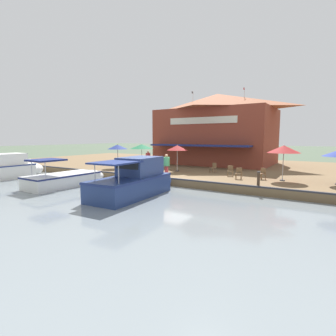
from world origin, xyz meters
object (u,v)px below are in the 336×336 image
(waterfront_restaurant, at_px, (216,128))
(patio_umbrella_near_quay_edge, at_px, (118,147))
(mooring_post, at_px, (258,179))
(motorboat_far_downstream, at_px, (69,178))
(cafe_chair_facing_river, at_px, (230,170))
(patio_umbrella_back_row, at_px, (284,149))
(cafe_chair_beside_entrance, at_px, (213,167))
(patio_umbrella_far_corner, at_px, (177,148))
(tree_upstream_bank, at_px, (202,124))
(patio_umbrella_mid_patio_right, at_px, (142,147))
(cafe_chair_back_row_seat, at_px, (239,173))
(person_near_entrance, at_px, (148,157))
(cafe_chair_mid_patio, at_px, (262,173))
(person_at_quay_edge, at_px, (166,162))
(motorboat_nearest_quay, at_px, (138,181))
(tree_behind_restaurant, at_px, (210,130))

(waterfront_restaurant, xyz_separation_m, patio_umbrella_near_quay_edge, (10.11, -6.72, -2.04))
(patio_umbrella_near_quay_edge, bearing_deg, waterfront_restaurant, 146.40)
(mooring_post, bearing_deg, motorboat_far_downstream, -72.24)
(cafe_chair_facing_river, bearing_deg, patio_umbrella_near_quay_edge, -87.37)
(waterfront_restaurant, bearing_deg, patio_umbrella_back_row, 42.60)
(patio_umbrella_back_row, bearing_deg, motorboat_far_downstream, -61.58)
(cafe_chair_beside_entrance, bearing_deg, patio_umbrella_far_corner, -71.31)
(motorboat_far_downstream, height_order, tree_upstream_bank, tree_upstream_bank)
(patio_umbrella_mid_patio_right, xyz_separation_m, cafe_chair_back_row_seat, (0.65, 9.71, -1.78))
(patio_umbrella_mid_patio_right, height_order, cafe_chair_facing_river, patio_umbrella_mid_patio_right)
(patio_umbrella_near_quay_edge, bearing_deg, cafe_chair_beside_entrance, 101.23)
(waterfront_restaurant, xyz_separation_m, person_near_entrance, (8.00, -4.40, -3.11))
(cafe_chair_mid_patio, height_order, motorboat_far_downstream, motorboat_far_downstream)
(patio_umbrella_mid_patio_right, height_order, person_at_quay_edge, patio_umbrella_mid_patio_right)
(patio_umbrella_near_quay_edge, distance_m, cafe_chair_back_row_seat, 12.93)
(cafe_chair_facing_river, bearing_deg, mooring_post, 40.15)
(patio_umbrella_mid_patio_right, bearing_deg, person_near_entrance, -159.57)
(cafe_chair_back_row_seat, distance_m, person_at_quay_edge, 5.64)
(cafe_chair_mid_patio, bearing_deg, motorboat_nearest_quay, -40.33)
(patio_umbrella_back_row, bearing_deg, patio_umbrella_far_corner, -93.47)
(cafe_chair_mid_patio, bearing_deg, cafe_chair_beside_entrance, -110.61)
(patio_umbrella_mid_patio_right, height_order, mooring_post, patio_umbrella_mid_patio_right)
(cafe_chair_mid_patio, bearing_deg, patio_umbrella_mid_patio_right, -89.14)
(cafe_chair_back_row_seat, relative_size, motorboat_nearest_quay, 0.12)
(patio_umbrella_near_quay_edge, xyz_separation_m, person_at_quay_edge, (2.60, 7.57, -1.01))
(motorboat_nearest_quay, relative_size, tree_upstream_bank, 0.94)
(patio_umbrella_back_row, relative_size, tree_upstream_bank, 0.35)
(patio_umbrella_near_quay_edge, distance_m, motorboat_far_downstream, 7.78)
(patio_umbrella_near_quay_edge, bearing_deg, patio_umbrella_far_corner, 97.50)
(patio_umbrella_back_row, height_order, motorboat_nearest_quay, patio_umbrella_back_row)
(patio_umbrella_far_corner, height_order, person_near_entrance, patio_umbrella_far_corner)
(patio_umbrella_back_row, xyz_separation_m, patio_umbrella_mid_patio_right, (0.28, -12.65, -0.04))
(patio_umbrella_mid_patio_right, relative_size, mooring_post, 2.57)
(cafe_chair_facing_river, relative_size, motorboat_far_downstream, 0.13)
(person_near_entrance, distance_m, tree_behind_restaurant, 11.91)
(tree_upstream_bank, xyz_separation_m, tree_behind_restaurant, (-0.50, 0.92, -0.73))
(patio_umbrella_back_row, xyz_separation_m, person_at_quay_edge, (2.91, -8.16, -1.14))
(mooring_post, relative_size, tree_upstream_bank, 0.13)
(waterfront_restaurant, xyz_separation_m, mooring_post, (13.20, 8.09, -3.71))
(patio_umbrella_back_row, distance_m, person_at_quay_edge, 8.74)
(patio_umbrella_mid_patio_right, distance_m, tree_behind_restaurant, 13.59)
(patio_umbrella_near_quay_edge, height_order, motorboat_far_downstream, patio_umbrella_near_quay_edge)
(person_near_entrance, bearing_deg, cafe_chair_back_row_seat, 75.45)
(motorboat_nearest_quay, relative_size, tree_behind_restaurant, 1.08)
(patio_umbrella_far_corner, bearing_deg, motorboat_nearest_quay, 11.43)
(cafe_chair_facing_river, distance_m, person_near_entrance, 9.59)
(cafe_chair_mid_patio, relative_size, person_at_quay_edge, 0.47)
(person_near_entrance, height_order, motorboat_nearest_quay, motorboat_nearest_quay)
(cafe_chair_back_row_seat, bearing_deg, patio_umbrella_far_corner, -103.35)
(cafe_chair_mid_patio, distance_m, person_at_quay_edge, 7.35)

